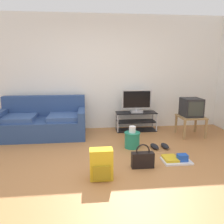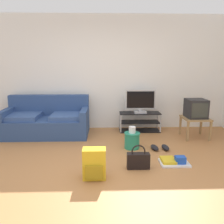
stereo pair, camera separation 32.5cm
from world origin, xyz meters
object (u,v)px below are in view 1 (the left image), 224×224
side_table (191,119)px  sneakers_pair (160,146)px  couch (43,122)px  handbag (143,159)px  crt_tv (191,107)px  cleaning_bucket (132,139)px  backpack (101,164)px  floor_tray (176,159)px  tv_stand (136,121)px  flat_tv (137,101)px

side_table → sneakers_pair: size_ratio=1.50×
couch → handbag: bearing=-44.6°
sneakers_pair → crt_tv: bearing=38.1°
cleaning_bucket → backpack: bearing=-119.9°
handbag → floor_tray: (0.60, 0.14, -0.09)m
tv_stand → floor_tray: tv_stand is taller
tv_stand → handbag: size_ratio=2.50×
backpack → sneakers_pair: size_ratio=1.22×
side_table → sneakers_pair: 1.20m
tv_stand → flat_tv: flat_tv is taller
side_table → floor_tray: (-0.84, -1.32, -0.34)m
crt_tv → cleaning_bucket: (-1.43, -0.61, -0.47)m
couch → tv_stand: (2.13, 0.20, -0.09)m
flat_tv → floor_tray: (0.28, -1.82, -0.67)m
flat_tv → cleaning_bucket: flat_tv is taller
tv_stand → couch: bearing=-174.6°
backpack → side_table: bearing=39.0°
backpack → floor_tray: (1.25, 0.43, -0.17)m
tv_stand → floor_tray: 1.87m
side_table → tv_stand: bearing=154.7°
cleaning_bucket → sneakers_pair: 0.54m
couch → floor_tray: bearing=-34.3°
cleaning_bucket → sneakers_pair: (0.51, -0.10, -0.13)m
flat_tv → side_table: bearing=-24.3°
sneakers_pair → floor_tray: 0.62m
cleaning_bucket → floor_tray: 0.94m
couch → crt_tv: 3.27m
backpack → cleaning_bucket: backpack is taller
flat_tv → sneakers_pair: 1.39m
couch → sneakers_pair: 2.56m
side_table → sneakers_pair: bearing=-142.6°
sneakers_pair → backpack: bearing=-138.4°
handbag → sneakers_pair: handbag is taller
sneakers_pair → side_table: bearing=37.4°
crt_tv → cleaning_bucket: bearing=-156.7°
side_table → cleaning_bucket: bearing=-157.3°
backpack → floor_tray: bearing=18.1°
handbag → flat_tv: bearing=80.8°
side_table → cleaning_bucket: 1.56m
tv_stand → backpack: tv_stand is taller
tv_stand → side_table: tv_stand is taller
couch → cleaning_bucket: bearing=-27.0°
cleaning_bucket → sneakers_pair: bearing=-11.5°
flat_tv → side_table: (1.12, -0.51, -0.33)m
backpack → sneakers_pair: bearing=40.8°
crt_tv → backpack: 2.77m
handbag → floor_tray: handbag is taller
crt_tv → sneakers_pair: 1.31m
side_table → cleaning_bucket: size_ratio=1.26×
flat_tv → side_table: flat_tv is taller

